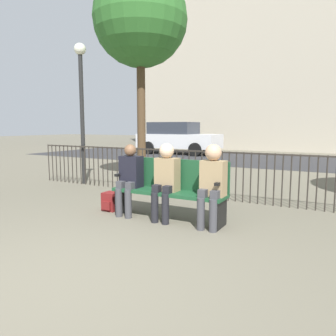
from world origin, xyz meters
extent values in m
plane|color=#605B4C|center=(0.00, 0.00, 0.00)|extent=(80.00, 80.00, 0.00)
cube|color=#194728|center=(0.00, 2.26, 0.42)|extent=(1.80, 0.45, 0.05)
cube|color=#194728|center=(0.00, 2.46, 0.69)|extent=(1.80, 0.05, 0.47)
cube|color=black|center=(-0.84, 2.26, 0.20)|extent=(0.06, 0.38, 0.40)
cube|color=black|center=(0.84, 2.26, 0.20)|extent=(0.06, 0.38, 0.40)
cube|color=black|center=(-0.84, 2.26, 0.65)|extent=(0.06, 0.38, 0.04)
cube|color=black|center=(0.84, 2.26, 0.65)|extent=(0.06, 0.38, 0.04)
cylinder|color=#3D3D42|center=(-0.77, 2.04, 0.23)|extent=(0.11, 0.11, 0.45)
cylinder|color=#3D3D42|center=(-0.59, 2.04, 0.23)|extent=(0.11, 0.11, 0.45)
cube|color=#3D3D42|center=(-0.77, 2.14, 0.50)|extent=(0.11, 0.20, 0.12)
cube|color=#3D3D42|center=(-0.59, 2.14, 0.50)|extent=(0.11, 0.20, 0.12)
cube|color=black|center=(-0.68, 2.26, 0.70)|extent=(0.34, 0.22, 0.50)
sphere|color=brown|center=(-0.68, 2.24, 1.05)|extent=(0.19, 0.19, 0.19)
cylinder|color=black|center=(-0.10, 2.04, 0.23)|extent=(0.11, 0.11, 0.45)
cylinder|color=black|center=(0.08, 2.04, 0.23)|extent=(0.11, 0.11, 0.45)
cube|color=black|center=(-0.10, 2.14, 0.50)|extent=(0.11, 0.20, 0.12)
cube|color=black|center=(0.08, 2.14, 0.50)|extent=(0.11, 0.20, 0.12)
cube|color=#997F59|center=(-0.01, 2.26, 0.70)|extent=(0.34, 0.22, 0.50)
sphere|color=beige|center=(-0.01, 2.24, 1.06)|extent=(0.22, 0.22, 0.22)
cylinder|color=#3D3D42|center=(0.64, 2.04, 0.23)|extent=(0.11, 0.11, 0.45)
cylinder|color=#3D3D42|center=(0.82, 2.04, 0.23)|extent=(0.11, 0.11, 0.45)
cube|color=#3D3D42|center=(0.64, 2.14, 0.50)|extent=(0.11, 0.20, 0.12)
cube|color=#3D3D42|center=(0.82, 2.14, 0.50)|extent=(0.11, 0.20, 0.12)
cube|color=#997F59|center=(0.73, 2.26, 0.70)|extent=(0.34, 0.22, 0.50)
sphere|color=tan|center=(0.73, 2.24, 1.06)|extent=(0.23, 0.23, 0.23)
cube|color=maroon|center=(-1.12, 2.29, 0.15)|extent=(0.25, 0.23, 0.31)
cube|color=maroon|center=(-1.12, 2.16, 0.11)|extent=(0.17, 0.04, 0.14)
cylinder|color=#2D2823|center=(-4.50, 3.95, 0.47)|extent=(0.02, 0.02, 0.95)
cylinder|color=#2D2823|center=(-4.36, 3.95, 0.47)|extent=(0.02, 0.02, 0.95)
cylinder|color=#2D2823|center=(-4.22, 3.95, 0.47)|extent=(0.02, 0.02, 0.95)
cylinder|color=#2D2823|center=(-4.08, 3.95, 0.47)|extent=(0.02, 0.02, 0.95)
cylinder|color=#2D2823|center=(-3.94, 3.95, 0.47)|extent=(0.02, 0.02, 0.95)
cylinder|color=#2D2823|center=(-3.80, 3.95, 0.47)|extent=(0.02, 0.02, 0.95)
cylinder|color=#2D2823|center=(-3.66, 3.95, 0.47)|extent=(0.02, 0.02, 0.95)
cylinder|color=#2D2823|center=(-3.52, 3.95, 0.47)|extent=(0.02, 0.02, 0.95)
cylinder|color=#2D2823|center=(-3.38, 3.95, 0.47)|extent=(0.02, 0.02, 0.95)
cylinder|color=#2D2823|center=(-3.24, 3.95, 0.47)|extent=(0.02, 0.02, 0.95)
cylinder|color=#2D2823|center=(-3.10, 3.95, 0.47)|extent=(0.02, 0.02, 0.95)
cylinder|color=#2D2823|center=(-2.96, 3.95, 0.47)|extent=(0.02, 0.02, 0.95)
cylinder|color=#2D2823|center=(-2.82, 3.95, 0.47)|extent=(0.02, 0.02, 0.95)
cylinder|color=#2D2823|center=(-2.68, 3.95, 0.47)|extent=(0.02, 0.02, 0.95)
cylinder|color=#2D2823|center=(-2.54, 3.95, 0.47)|extent=(0.02, 0.02, 0.95)
cylinder|color=#2D2823|center=(-2.40, 3.95, 0.47)|extent=(0.02, 0.02, 0.95)
cylinder|color=#2D2823|center=(-2.26, 3.95, 0.47)|extent=(0.02, 0.02, 0.95)
cylinder|color=#2D2823|center=(-2.12, 3.95, 0.47)|extent=(0.02, 0.02, 0.95)
cylinder|color=#2D2823|center=(-1.98, 3.95, 0.47)|extent=(0.02, 0.02, 0.95)
cylinder|color=#2D2823|center=(-1.84, 3.95, 0.47)|extent=(0.02, 0.02, 0.95)
cylinder|color=#2D2823|center=(-1.70, 3.95, 0.47)|extent=(0.02, 0.02, 0.95)
cylinder|color=#2D2823|center=(-1.56, 3.95, 0.47)|extent=(0.02, 0.02, 0.95)
cylinder|color=#2D2823|center=(-1.42, 3.95, 0.47)|extent=(0.02, 0.02, 0.95)
cylinder|color=#2D2823|center=(-1.28, 3.95, 0.47)|extent=(0.02, 0.02, 0.95)
cylinder|color=#2D2823|center=(-1.14, 3.95, 0.47)|extent=(0.02, 0.02, 0.95)
cylinder|color=#2D2823|center=(-1.00, 3.95, 0.47)|extent=(0.02, 0.02, 0.95)
cylinder|color=#2D2823|center=(-0.86, 3.95, 0.47)|extent=(0.02, 0.02, 0.95)
cylinder|color=#2D2823|center=(-0.72, 3.95, 0.47)|extent=(0.02, 0.02, 0.95)
cylinder|color=#2D2823|center=(-0.58, 3.95, 0.47)|extent=(0.02, 0.02, 0.95)
cylinder|color=#2D2823|center=(-0.44, 3.95, 0.47)|extent=(0.02, 0.02, 0.95)
cylinder|color=#2D2823|center=(-0.30, 3.95, 0.47)|extent=(0.02, 0.02, 0.95)
cylinder|color=#2D2823|center=(-0.16, 3.95, 0.47)|extent=(0.02, 0.02, 0.95)
cylinder|color=#2D2823|center=(-0.02, 3.95, 0.47)|extent=(0.02, 0.02, 0.95)
cylinder|color=#2D2823|center=(0.12, 3.95, 0.47)|extent=(0.02, 0.02, 0.95)
cylinder|color=#2D2823|center=(0.26, 3.95, 0.47)|extent=(0.02, 0.02, 0.95)
cylinder|color=#2D2823|center=(0.40, 3.95, 0.47)|extent=(0.02, 0.02, 0.95)
cylinder|color=#2D2823|center=(0.54, 3.95, 0.47)|extent=(0.02, 0.02, 0.95)
cylinder|color=#2D2823|center=(0.68, 3.95, 0.47)|extent=(0.02, 0.02, 0.95)
cylinder|color=#2D2823|center=(0.82, 3.95, 0.47)|extent=(0.02, 0.02, 0.95)
cylinder|color=#2D2823|center=(0.96, 3.95, 0.47)|extent=(0.02, 0.02, 0.95)
cylinder|color=#2D2823|center=(1.10, 3.95, 0.47)|extent=(0.02, 0.02, 0.95)
cylinder|color=#2D2823|center=(1.24, 3.95, 0.47)|extent=(0.02, 0.02, 0.95)
cylinder|color=#2D2823|center=(1.38, 3.95, 0.47)|extent=(0.02, 0.02, 0.95)
cylinder|color=#2D2823|center=(1.52, 3.95, 0.47)|extent=(0.02, 0.02, 0.95)
cylinder|color=#2D2823|center=(1.66, 3.95, 0.47)|extent=(0.02, 0.02, 0.95)
cylinder|color=#2D2823|center=(1.80, 3.95, 0.47)|extent=(0.02, 0.02, 0.95)
cylinder|color=#2D2823|center=(1.94, 3.95, 0.47)|extent=(0.02, 0.02, 0.95)
cylinder|color=#2D2823|center=(2.08, 3.95, 0.47)|extent=(0.02, 0.02, 0.95)
cylinder|color=#2D2823|center=(2.22, 3.95, 0.47)|extent=(0.02, 0.02, 0.95)
cube|color=#2D2823|center=(0.00, 3.95, 0.93)|extent=(9.00, 0.03, 0.03)
cylinder|color=#4C3823|center=(-2.26, 4.98, 1.69)|extent=(0.21, 0.21, 3.38)
sphere|color=#2D6628|center=(-2.26, 4.98, 4.01)|extent=(2.31, 2.31, 2.31)
cylinder|color=black|center=(-3.37, 4.04, 1.58)|extent=(0.10, 0.10, 3.16)
sphere|color=silver|center=(-3.37, 4.04, 3.24)|extent=(0.28, 0.28, 0.28)
cube|color=#2B2B2D|center=(0.00, 12.00, 0.00)|extent=(24.00, 6.00, 0.01)
cube|color=silver|center=(-5.26, 13.00, 0.67)|extent=(4.20, 1.70, 0.70)
cube|color=#2D333D|center=(-5.58, 13.00, 1.32)|extent=(2.31, 1.56, 0.60)
cylinder|color=black|center=(-3.96, 12.13, 0.32)|extent=(0.64, 0.20, 0.64)
cylinder|color=black|center=(-3.96, 13.87, 0.32)|extent=(0.64, 0.20, 0.64)
cylinder|color=black|center=(-6.57, 12.13, 0.32)|extent=(0.64, 0.20, 0.64)
cylinder|color=black|center=(-6.57, 13.87, 0.32)|extent=(0.64, 0.20, 0.64)
cube|color=#B2A893|center=(0.00, 20.00, 8.45)|extent=(20.00, 6.00, 16.89)
camera|label=1|loc=(2.35, -2.02, 1.43)|focal=35.00mm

